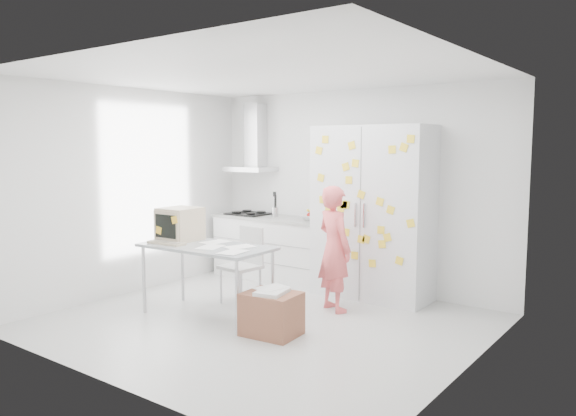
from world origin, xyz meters
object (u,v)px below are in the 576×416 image
Objects in this scene: person at (334,248)px; cardboard_box at (271,313)px; chair at (245,260)px; desk at (189,234)px.

person is 1.25m from cardboard_box.
chair is at bearing 42.64° from person.
desk reaches higher than chair.
chair reaches higher than cardboard_box.
person is 1.72m from desk.
chair is (0.27, 0.68, -0.39)m from desk.
person is 0.95× the size of desk.
chair is at bearing 142.98° from cardboard_box.
desk is 0.83m from chair.
cardboard_box is at bearing -7.11° from desk.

